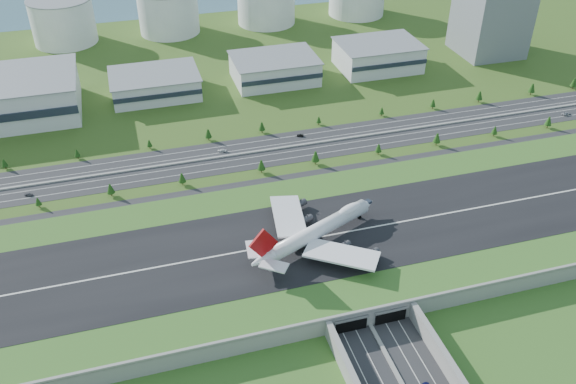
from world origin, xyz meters
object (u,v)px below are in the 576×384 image
object	(u,v)px
office_tower	(491,18)
car_7	(222,150)
boeing_747	(316,231)
car_5	(300,135)
car_6	(566,114)
car_4	(29,195)
fuel_tank_a	(63,21)

from	to	relation	value
office_tower	car_7	distance (m)	250.95
boeing_747	car_5	distance (m)	112.35
car_7	car_6	bearing A→B (deg)	110.28
car_7	car_5	bearing A→B (deg)	119.73
office_tower	boeing_747	xyz separation A→B (m)	(-207.59, -197.82, -13.04)
car_5	car_7	size ratio (longest dim) A/B	0.80
office_tower	car_5	distance (m)	204.26
office_tower	boeing_747	world-z (taller)	office_tower
car_4	car_5	bearing A→B (deg)	-61.81
car_4	car_5	world-z (taller)	car_4
boeing_747	car_4	distance (m)	157.65
boeing_747	car_6	xyz separation A→B (m)	(200.76, 87.36, -13.52)
car_6	car_4	bearing A→B (deg)	79.92
fuel_tank_a	car_7	world-z (taller)	fuel_tank_a
office_tower	fuel_tank_a	xyz separation A→B (m)	(-320.00, 115.00, -10.00)
office_tower	car_5	bearing A→B (deg)	-153.82
boeing_747	car_4	world-z (taller)	boeing_747
car_4	car_7	size ratio (longest dim) A/B	0.83
boeing_747	car_5	size ratio (longest dim) A/B	16.41
fuel_tank_a	car_7	xyz separation A→B (m)	(88.79, -208.86, -16.62)
office_tower	car_4	bearing A→B (deg)	-161.97
fuel_tank_a	office_tower	bearing A→B (deg)	-19.77
fuel_tank_a	car_4	xyz separation A→B (m)	(-17.79, -224.96, -16.64)
fuel_tank_a	boeing_747	bearing A→B (deg)	-70.23
fuel_tank_a	car_7	size ratio (longest dim) A/B	9.51
boeing_747	car_4	size ratio (longest dim) A/B	15.96
office_tower	boeing_747	distance (m)	287.05
fuel_tank_a	car_5	world-z (taller)	fuel_tank_a
car_5	car_6	distance (m)	176.17
fuel_tank_a	car_6	bearing A→B (deg)	-35.75
office_tower	fuel_tank_a	size ratio (longest dim) A/B	1.10
car_6	car_7	xyz separation A→B (m)	(-224.37, 16.60, -0.06)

